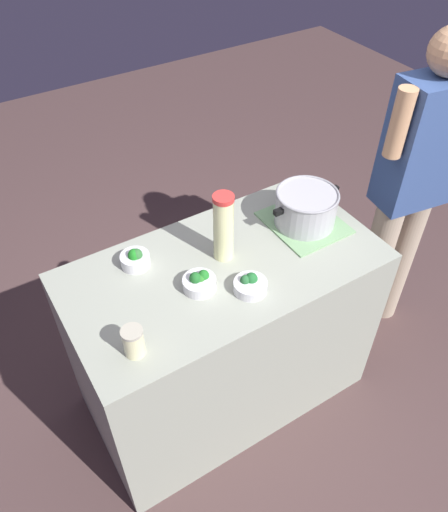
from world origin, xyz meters
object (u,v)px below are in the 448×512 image
at_px(lemonade_pitcher, 223,227).
at_px(broccoli_bowl_back, 199,282).
at_px(cooking_pot, 306,207).
at_px(person_cook, 410,190).
at_px(broccoli_bowl_center, 135,259).
at_px(mason_jar, 134,342).
at_px(broccoli_bowl_front, 250,285).

relative_size(lemonade_pitcher, broccoli_bowl_back, 2.33).
xyz_separation_m(cooking_pot, person_cook, (0.58, -0.09, -0.08)).
distance_m(cooking_pot, person_cook, 0.59).
bearing_deg(broccoli_bowl_center, mason_jar, -114.88).
bearing_deg(cooking_pot, lemonade_pitcher, 178.66).
bearing_deg(person_cook, broccoli_bowl_center, 169.97).
distance_m(lemonade_pitcher, mason_jar, 0.58).
bearing_deg(person_cook, broccoli_bowl_back, -179.44).
relative_size(broccoli_bowl_front, broccoli_bowl_back, 1.00).
xyz_separation_m(mason_jar, broccoli_bowl_back, (0.34, 0.15, -0.03)).
relative_size(cooking_pot, person_cook, 0.20).
bearing_deg(broccoli_bowl_back, broccoli_bowl_front, -34.74).
relative_size(cooking_pot, broccoli_bowl_back, 2.60).
relative_size(cooking_pot, broccoli_bowl_center, 2.86).
bearing_deg(broccoli_bowl_front, broccoli_bowl_back, 145.26).
bearing_deg(person_cook, broccoli_bowl_front, -173.05).
xyz_separation_m(lemonade_pitcher, mason_jar, (-0.52, -0.25, -0.10)).
height_order(cooking_pot, broccoli_bowl_back, cooking_pot).
bearing_deg(lemonade_pitcher, cooking_pot, -1.34).
xyz_separation_m(cooking_pot, lemonade_pitcher, (-0.42, 0.01, 0.06)).
relative_size(mason_jar, person_cook, 0.07).
bearing_deg(mason_jar, broccoli_bowl_front, 4.04).
distance_m(cooking_pot, mason_jar, 0.97).
height_order(lemonade_pitcher, broccoli_bowl_back, lemonade_pitcher).
relative_size(cooking_pot, broccoli_bowl_front, 2.60).
distance_m(mason_jar, broccoli_bowl_back, 0.37).
bearing_deg(broccoli_bowl_front, person_cook, 6.95).
relative_size(lemonade_pitcher, broccoli_bowl_center, 2.56).
distance_m(broccoli_bowl_front, person_cook, 1.02).
bearing_deg(mason_jar, cooking_pot, 14.63).
relative_size(broccoli_bowl_front, person_cook, 0.08).
bearing_deg(mason_jar, broccoli_bowl_back, 23.38).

